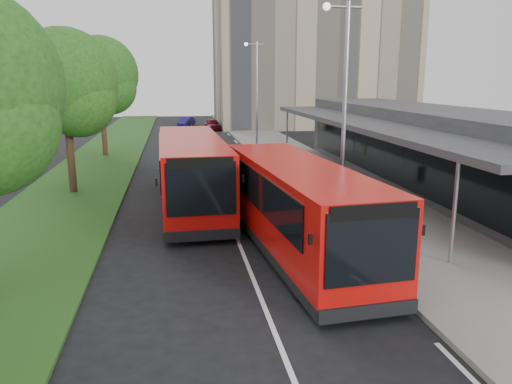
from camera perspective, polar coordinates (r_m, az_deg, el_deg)
ground at (r=16.89m, az=-1.88°, el=-6.10°), size 120.00×120.00×0.00m
pavement at (r=37.13m, az=3.34°, el=4.45°), size 5.00×80.00×0.15m
grass_verge at (r=36.60m, az=-17.00°, el=3.75°), size 5.00×80.00×0.10m
lane_centre_line at (r=31.40m, az=-5.42°, el=2.74°), size 0.12×70.00×0.01m
kerb_dashes at (r=35.68m, az=-0.56°, el=4.02°), size 0.12×56.00×0.01m
office_block at (r=60.13m, az=6.47°, el=16.12°), size 22.00×12.00×18.00m
station_building at (r=27.32m, az=19.03°, el=4.91°), size 7.70×26.00×4.00m
tree_mid at (r=25.40m, az=-20.99°, el=11.04°), size 4.87×4.87×7.82m
tree_far at (r=37.24m, az=-17.36°, el=12.20°), size 5.23×5.23×8.41m
lamp_post_near at (r=18.89m, az=9.88°, el=10.34°), size 1.44×0.28×8.00m
lamp_post_far at (r=38.35m, az=-0.04°, el=11.70°), size 1.44×0.28×8.00m
bus_main at (r=15.80m, az=4.71°, el=-1.86°), size 3.43×10.41×2.90m
bus_second at (r=21.57m, az=-7.40°, el=2.25°), size 3.04×10.81×3.04m
litter_bin at (r=26.20m, az=8.66°, el=1.81°), size 0.46×0.46×0.77m
bollard at (r=34.95m, az=3.18°, el=4.79°), size 0.18×0.18×0.89m
car_near at (r=54.99m, az=-4.97°, el=7.71°), size 1.75×3.67×1.21m
car_far at (r=60.12m, az=-7.95°, el=8.01°), size 2.26×3.44×1.07m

